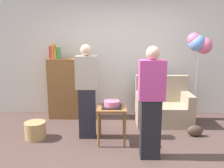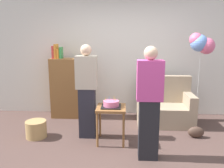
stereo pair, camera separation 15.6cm
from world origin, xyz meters
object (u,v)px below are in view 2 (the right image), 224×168
(wicker_basket, at_px, (36,129))
(handbag, at_px, (196,132))
(bookshelf, at_px, (70,87))
(person_blowing_candles, at_px, (87,91))
(balloon_bunch, at_px, (201,43))
(birthday_cake, at_px, (111,104))
(person_holding_cake, at_px, (149,103))
(side_table, at_px, (111,112))
(couch, at_px, (164,107))

(wicker_basket, relative_size, handbag, 1.29)
(bookshelf, height_order, wicker_basket, bookshelf)
(person_blowing_candles, bearing_deg, wicker_basket, -177.23)
(wicker_basket, relative_size, balloon_bunch, 0.20)
(birthday_cake, bearing_deg, person_blowing_candles, 156.65)
(person_holding_cake, bearing_deg, side_table, -14.22)
(side_table, bearing_deg, couch, 41.87)
(balloon_bunch, bearing_deg, person_blowing_candles, -164.86)
(person_blowing_candles, height_order, wicker_basket, person_blowing_candles)
(side_table, height_order, person_holding_cake, person_holding_cake)
(couch, distance_m, birthday_cake, 1.43)
(person_blowing_candles, height_order, person_holding_cake, same)
(person_blowing_candles, relative_size, balloon_bunch, 0.89)
(couch, relative_size, wicker_basket, 3.06)
(side_table, bearing_deg, balloon_bunch, 24.58)
(bookshelf, relative_size, handbag, 5.73)
(couch, relative_size, person_holding_cake, 0.67)
(bookshelf, relative_size, wicker_basket, 4.46)
(couch, distance_m, wicker_basket, 2.52)
(side_table, xyz_separation_m, birthday_cake, (-0.00, 0.00, 0.14))
(bookshelf, xyz_separation_m, side_table, (0.99, -1.24, -0.15))
(wicker_basket, bearing_deg, handbag, 2.97)
(bookshelf, height_order, person_blowing_candles, person_blowing_candles)
(person_blowing_candles, distance_m, wicker_basket, 1.14)
(couch, bearing_deg, person_blowing_candles, -153.13)
(wicker_basket, bearing_deg, birthday_cake, -4.23)
(side_table, relative_size, balloon_bunch, 0.34)
(person_holding_cake, bearing_deg, person_blowing_candles, -7.16)
(couch, xyz_separation_m, wicker_basket, (-2.38, -0.83, -0.19))
(birthday_cake, distance_m, person_holding_cake, 0.78)
(person_blowing_candles, bearing_deg, handbag, -1.00)
(birthday_cake, height_order, person_holding_cake, person_holding_cake)
(person_holding_cake, distance_m, balloon_bunch, 1.82)
(couch, xyz_separation_m, balloon_bunch, (0.58, -0.19, 1.29))
(bookshelf, xyz_separation_m, birthday_cake, (0.99, -1.24, -0.01))
(handbag, bearing_deg, balloon_bunch, 74.95)
(person_holding_cake, relative_size, wicker_basket, 4.53)
(couch, height_order, person_holding_cake, person_holding_cake)
(side_table, xyz_separation_m, person_blowing_candles, (-0.43, 0.19, 0.31))
(couch, distance_m, side_table, 1.41)
(couch, bearing_deg, wicker_basket, -160.68)
(birthday_cake, height_order, person_blowing_candles, person_blowing_candles)
(couch, bearing_deg, birthday_cake, -138.13)
(wicker_basket, bearing_deg, balloon_bunch, 12.26)
(person_blowing_candles, bearing_deg, couch, 24.11)
(bookshelf, bearing_deg, wicker_basket, -106.97)
(wicker_basket, xyz_separation_m, handbag, (2.82, 0.15, -0.05))
(person_blowing_candles, bearing_deg, person_holding_cake, -37.63)
(person_holding_cake, relative_size, balloon_bunch, 0.89)
(birthday_cake, relative_size, balloon_bunch, 0.17)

